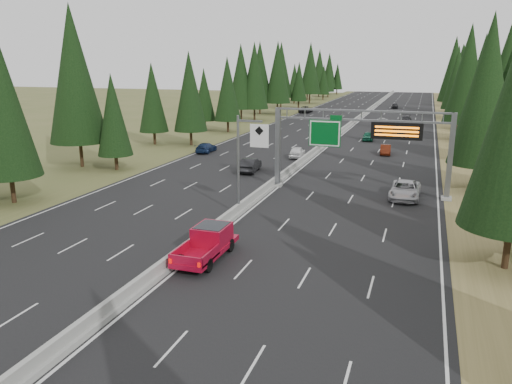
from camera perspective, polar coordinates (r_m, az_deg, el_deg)
road at (r=93.31m, az=10.12°, el=6.94°), size 32.00×260.00×0.08m
shoulder_right at (r=92.36m, az=21.14°, el=6.11°), size 3.60×260.00×0.06m
shoulder_left at (r=97.56m, az=-0.35°, el=7.48°), size 3.60×260.00×0.06m
median_barrier at (r=93.26m, az=10.13°, el=7.17°), size 0.70×260.00×0.85m
sign_gantry at (r=47.13m, az=12.58°, el=5.94°), size 16.75×0.98×7.80m
hov_sign_pole at (r=39.49m, az=-1.26°, el=3.86°), size 2.80×0.50×8.00m
tree_row_right at (r=84.06m, az=24.91°, el=11.63°), size 12.25×240.23×18.95m
tree_row_left at (r=86.89m, az=-5.94°, el=12.61°), size 11.56×240.25×18.68m
silver_minivan at (r=47.24m, az=16.66°, el=0.23°), size 2.71×5.65×1.55m
red_pickup at (r=31.82m, az=-5.38°, el=-5.52°), size 2.14×5.99×1.95m
car_ahead_green at (r=81.50m, az=12.67°, el=6.25°), size 1.86×4.11×1.37m
car_ahead_dkred at (r=69.51m, az=14.58°, el=4.71°), size 1.63×3.96×1.28m
car_ahead_dkgrey at (r=105.58m, az=16.72°, el=7.89°), size 2.45×5.75×1.65m
car_ahead_white at (r=102.48m, az=14.17°, el=7.80°), size 2.43×4.99×1.37m
car_ahead_far at (r=141.96m, az=15.58°, el=9.48°), size 1.73×4.13×1.40m
car_onc_near at (r=56.46m, az=-0.67°, el=3.12°), size 2.08×4.83×1.55m
car_onc_blue at (r=69.25m, az=-5.73°, el=5.08°), size 2.09×4.62×1.31m
car_onc_white at (r=65.26m, az=4.74°, el=4.59°), size 2.05×4.39×1.45m
car_onc_far at (r=125.77m, az=5.71°, el=9.40°), size 2.76×5.87×1.62m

